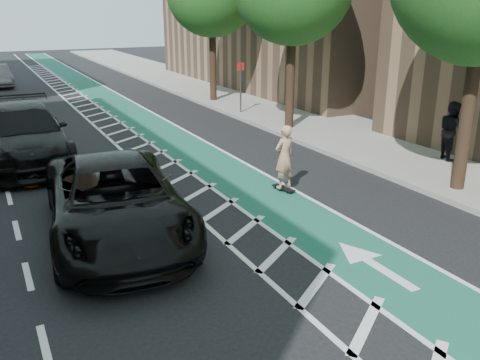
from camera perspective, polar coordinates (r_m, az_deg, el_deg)
ground at (r=11.23m, az=-6.24°, el=-7.04°), size 120.00×120.00×0.00m
bike_lane at (r=21.13m, az=-8.58°, el=5.17°), size 2.00×90.00×0.01m
buffer_strip at (r=20.71m, az=-12.51°, el=4.66°), size 1.40×90.00×0.01m
sidewalk_right at (r=23.94m, az=6.37°, el=7.01°), size 5.00×90.00×0.15m
curb_right at (r=22.69m, az=1.17°, el=6.49°), size 0.12×90.00×0.16m
sign_post at (r=24.46m, az=0.07°, el=10.40°), size 0.35×0.08×2.47m
skateboard at (r=14.29m, az=4.90°, el=-0.91°), size 0.35×0.79×0.10m
skateboarder at (r=14.01m, az=5.00°, el=2.59°), size 0.72×0.54×1.78m
suv_near at (r=11.52m, az=-13.76°, el=-2.21°), size 3.50×6.41×1.71m
suv_far at (r=18.22m, az=-23.09°, el=4.73°), size 2.75×6.49×1.87m
pedestrian at (r=17.94m, az=22.67°, el=5.15°), size 1.01×1.13×1.91m
barrel_a at (r=15.70m, az=-22.48°, el=0.67°), size 0.60×0.60×0.82m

